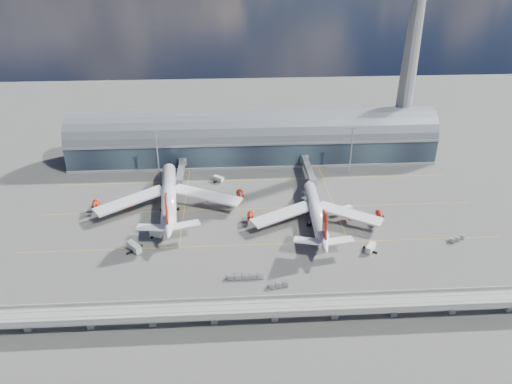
{
  "coord_description": "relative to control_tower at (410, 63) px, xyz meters",
  "views": [
    {
      "loc": [
        -13.76,
        -181.1,
        114.9
      ],
      "look_at": [
        -2.34,
        10.0,
        14.0
      ],
      "focal_mm": 35.0,
      "sensor_mm": 36.0,
      "label": 1
    }
  ],
  "objects": [
    {
      "name": "service_truck_1",
      "position": [
        -130.24,
        -84.43,
        -50.19
      ],
      "size": [
        5.36,
        3.43,
        2.87
      ],
      "rotation": [
        0.0,
        0.0,
        1.32
      ],
      "color": "silver",
      "rests_on": "ground"
    },
    {
      "name": "jet_bridge_left",
      "position": [
        -123.47,
        -29.88,
        -46.46
      ],
      "size": [
        4.4,
        28.0,
        7.25
      ],
      "color": "gray",
      "rests_on": "ground"
    },
    {
      "name": "taxi_lines",
      "position": [
        -85.0,
        -60.89,
        -51.63
      ],
      "size": [
        200.0,
        80.12,
        0.01
      ],
      "color": "gold",
      "rests_on": "ground"
    },
    {
      "name": "service_truck_0",
      "position": [
        -137.82,
        -94.35,
        -49.96
      ],
      "size": [
        6.89,
        7.7,
        3.24
      ],
      "rotation": [
        0.0,
        0.0,
        0.68
      ],
      "color": "silver",
      "rests_on": "ground"
    },
    {
      "name": "cargo_train_2",
      "position": [
        -4.77,
        -94.85,
        -50.7
      ],
      "size": [
        8.03,
        4.93,
        1.8
      ],
      "rotation": [
        0.0,
        0.0,
        1.14
      ],
      "color": "gray",
      "rests_on": "ground"
    },
    {
      "name": "service_truck_4",
      "position": [
        -64.77,
        -66.7,
        -50.29
      ],
      "size": [
        2.64,
        4.77,
        2.66
      ],
      "rotation": [
        0.0,
        0.0,
        -0.1
      ],
      "color": "silver",
      "rests_on": "ground"
    },
    {
      "name": "cargo_train_1",
      "position": [
        -93.75,
        -115.31,
        -50.69
      ],
      "size": [
        13.65,
        1.74,
        1.81
      ],
      "rotation": [
        0.0,
        0.0,
        1.57
      ],
      "color": "gray",
      "rests_on": "ground"
    },
    {
      "name": "airliner_right",
      "position": [
        -61.35,
        -77.71,
        -46.45
      ],
      "size": [
        60.31,
        63.03,
        20.01
      ],
      "rotation": [
        0.0,
        0.0,
        -0.04
      ],
      "color": "white",
      "rests_on": "ground"
    },
    {
      "name": "control_tower",
      "position": [
        0.0,
        0.0,
        0.0
      ],
      "size": [
        19.0,
        19.0,
        103.0
      ],
      "color": "gray",
      "rests_on": "ground"
    },
    {
      "name": "cargo_train_0",
      "position": [
        -81.87,
        -120.86,
        -50.74
      ],
      "size": [
        7.81,
        2.89,
        1.71
      ],
      "rotation": [
        0.0,
        0.0,
        1.4
      ],
      "color": "gray",
      "rests_on": "ground"
    },
    {
      "name": "floodlight_mast_left",
      "position": [
        -135.0,
        -28.0,
        -38.0
      ],
      "size": [
        3.0,
        0.7,
        25.7
      ],
      "color": "gray",
      "rests_on": "ground"
    },
    {
      "name": "service_truck_3",
      "position": [
        -42.75,
        -100.26,
        -50.13
      ],
      "size": [
        5.48,
        6.32,
        2.95
      ],
      "rotation": [
        0.0,
        0.0,
        -0.63
      ],
      "color": "silver",
      "rests_on": "ground"
    },
    {
      "name": "service_truck_5",
      "position": [
        -104.38,
        -33.45,
        -50.25
      ],
      "size": [
        5.69,
        5.19,
        2.7
      ],
      "rotation": [
        0.0,
        0.0,
        0.89
      ],
      "color": "silver",
      "rests_on": "ground"
    },
    {
      "name": "terminal",
      "position": [
        -85.0,
        -5.01,
        -40.3
      ],
      "size": [
        200.0,
        30.0,
        28.0
      ],
      "color": "#1F2834",
      "rests_on": "ground"
    },
    {
      "name": "service_truck_2",
      "position": [
        -47.01,
        -69.68,
        -50.08
      ],
      "size": [
        8.47,
        5.62,
        2.99
      ],
      "rotation": [
        0.0,
        0.0,
        2.01
      ],
      "color": "silver",
      "rests_on": "ground"
    },
    {
      "name": "ground",
      "position": [
        -85.0,
        -83.0,
        -51.64
      ],
      "size": [
        500.0,
        500.0,
        0.0
      ],
      "primitive_type": "plane",
      "color": "#474744",
      "rests_on": "ground"
    },
    {
      "name": "airliner_left",
      "position": [
        -126.75,
        -60.77,
        -45.23
      ],
      "size": [
        70.02,
        73.6,
        22.41
      ],
      "rotation": [
        0.0,
        0.0,
        0.09
      ],
      "color": "white",
      "rests_on": "ground"
    },
    {
      "name": "guideway",
      "position": [
        -85.0,
        -138.0,
        -46.34
      ],
      "size": [
        220.0,
        8.5,
        7.2
      ],
      "color": "gray",
      "rests_on": "ground"
    },
    {
      "name": "jet_bridge_right",
      "position": [
        -57.78,
        -31.82,
        -46.46
      ],
      "size": [
        4.4,
        32.0,
        7.25
      ],
      "color": "gray",
      "rests_on": "ground"
    },
    {
      "name": "floodlight_mast_right",
      "position": [
        -35.0,
        -28.0,
        -38.0
      ],
      "size": [
        3.0,
        0.7,
        25.7
      ],
      "color": "gray",
      "rests_on": "ground"
    }
  ]
}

